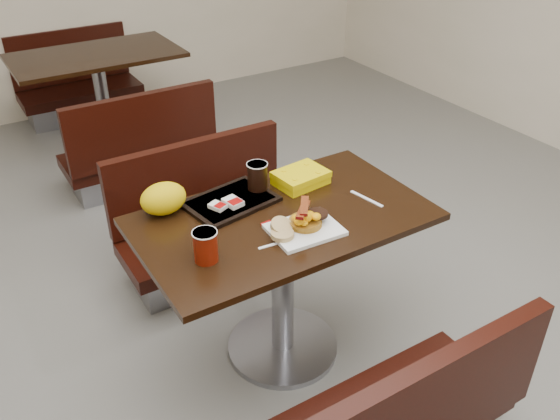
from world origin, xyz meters
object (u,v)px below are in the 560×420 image
table_near (283,287)px  bench_near_n (213,218)px  bench_far_n (78,78)px  coffee_cup_near (206,246)px  platter (305,230)px  pancake_stack (305,222)px  table_far (103,102)px  knife (367,199)px  paper_bag (163,199)px  bench_far_s (135,137)px  clamshell (301,178)px  hashbrown_sleeve_left (218,206)px  coffee_cup_far (257,176)px  tray (230,202)px  fork (269,246)px  hashbrown_sleeve_right (233,202)px

table_near → bench_near_n: bearing=90.0°
bench_far_n → coffee_cup_near: size_ratio=8.12×
platter → pancake_stack: 0.03m
table_far → knife: knife is taller
paper_bag → platter: bearing=-45.4°
bench_far_s → clamshell: bearing=-83.0°
hashbrown_sleeve_left → platter: bearing=-77.6°
hashbrown_sleeve_left → coffee_cup_far: (0.22, 0.06, 0.05)m
bench_far_n → hashbrown_sleeve_left: size_ratio=14.71×
table_near → pancake_stack: pancake_stack is taller
coffee_cup_near → tray: bearing=50.0°
coffee_cup_near → hashbrown_sleeve_left: coffee_cup_near is taller
tray → hashbrown_sleeve_left: size_ratio=5.37×
clamshell → pancake_stack: bearing=-126.7°
table_far → hashbrown_sleeve_left: size_ratio=17.65×
bench_far_n → pancake_stack: 3.45m
fork → hashbrown_sleeve_right: bearing=92.2°
table_near → paper_bag: paper_bag is taller
bench_far_s → clamshell: (0.21, -1.71, 0.42)m
knife → table_far: bearing=177.3°
pancake_stack → clamshell: clamshell is taller
coffee_cup_near → knife: size_ratio=0.70×
bench_far_n → fork: (-0.16, -3.45, 0.39)m
bench_far_s → knife: 2.05m
tray → coffee_cup_far: 0.17m
table_near → hashbrown_sleeve_right: (-0.15, 0.16, 0.40)m
table_far → coffee_cup_near: (-0.40, -2.71, 0.44)m
hashbrown_sleeve_right → paper_bag: 0.28m
bench_near_n → table_far: table_far is taller
table_far → bench_far_s: table_far is taller
coffee_cup_near → paper_bag: size_ratio=0.64×
paper_bag → pancake_stack: bearing=-43.2°
fork → clamshell: bearing=47.4°
knife → tray: size_ratio=0.48×
paper_bag → bench_far_s: bearing=76.0°
hashbrown_sleeve_left → bench_far_n: bearing=62.7°
fork → platter: bearing=8.4°
bench_far_n → platter: 3.47m
pancake_stack → coffee_cup_near: 0.43m
bench_far_n → bench_far_s: bearing=-90.0°
bench_near_n → tray: 0.65m
table_near → platter: platter is taller
coffee_cup_near → paper_bag: (-0.00, 0.39, 0.01)m
fork → hashbrown_sleeve_left: (-0.05, 0.32, 0.02)m
platter → table_far: bearing=93.3°
pancake_stack → fork: 0.19m
bench_far_n → paper_bag: bearing=-97.6°
table_far → pancake_stack: (0.03, -2.72, 0.40)m
bench_far_n → paper_bag: paper_bag is taller
table_near → hashbrown_sleeve_left: bearing=141.4°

